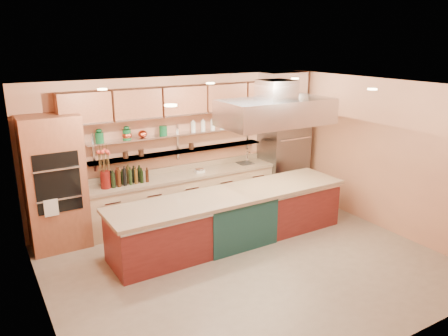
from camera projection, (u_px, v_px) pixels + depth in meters
floor at (248, 264)px, 7.03m from camera, size 6.00×5.00×0.02m
ceiling at (251, 88)px, 6.23m from camera, size 6.00×5.00×0.02m
wall_back at (179, 147)px, 8.70m from camera, size 6.00×0.04×2.80m
wall_front at (382, 245)px, 4.57m from camera, size 6.00×0.04×2.80m
wall_left at (39, 221)px, 5.17m from camera, size 0.04×5.00×2.80m
wall_right at (384, 155)px, 8.10m from camera, size 0.04×5.00×2.80m
oven_stack at (55, 183)px, 7.31m from camera, size 0.95×0.64×2.30m
refrigerator at (283, 153)px, 9.64m from camera, size 0.95×0.72×2.10m
back_counter at (185, 196)px, 8.69m from camera, size 3.84×0.64×0.93m
wall_shelf_lower at (180, 152)px, 8.58m from camera, size 3.60×0.26×0.03m
wall_shelf_upper at (180, 134)px, 8.48m from camera, size 3.60×0.26×0.03m
upper_cabinets at (182, 101)px, 8.28m from camera, size 4.60×0.36×0.55m
range_hood at (276, 112)px, 7.63m from camera, size 2.00×1.00×0.45m
ceiling_downlights at (243, 89)px, 6.41m from camera, size 4.00×2.80×0.02m
island at (232, 217)px, 7.70m from camera, size 4.32×1.00×0.90m
flower_vase at (105, 180)px, 7.71m from camera, size 0.22×0.22×0.32m
oil_bottle_cluster at (130, 178)px, 7.93m from camera, size 0.78×0.47×0.24m
kitchen_scale at (200, 170)px, 8.65m from camera, size 0.18×0.15×0.10m
bar_faucet at (247, 157)px, 9.30m from camera, size 0.04×0.04×0.24m
copper_kettle at (143, 134)px, 8.09m from camera, size 0.20×0.20×0.14m
green_canister at (163, 131)px, 8.28m from camera, size 0.20×0.20×0.18m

